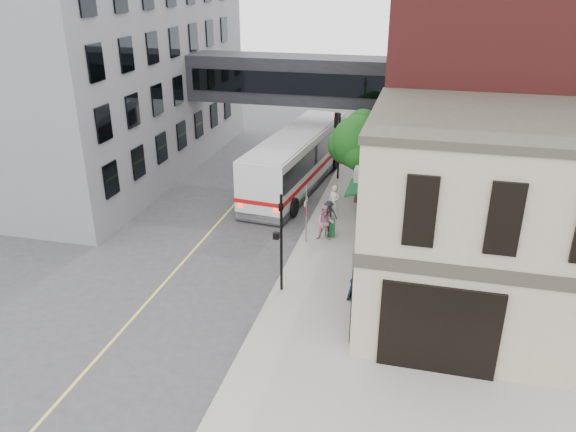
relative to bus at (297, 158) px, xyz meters
The scene contains 17 objects.
ground 15.46m from the bus, 82.35° to the right, with size 120.00×120.00×0.00m, color #38383A.
sidewalk_main 4.63m from the bus, 16.41° to the right, with size 4.00×60.00×0.15m, color gray.
corner_building 17.33m from the bus, 50.14° to the right, with size 10.19×8.12×8.45m.
brick_building 13.02m from the bus, ahead, with size 13.76×18.00×14.00m.
opposite_building 15.80m from the bus, behind, with size 14.00×24.00×14.00m, color slate.
skyway_bridge 5.40m from the bus, 108.84° to the left, with size 14.00×3.18×3.00m.
traffic_signal_near 13.45m from the bus, 79.65° to the right, with size 0.44×0.22×4.60m.
traffic_signal_far 3.22m from the bus, 38.17° to the left, with size 0.53×0.28×4.50m.
street_sign_pole 8.54m from the bus, 73.45° to the right, with size 0.08×0.75×3.00m.
street_tree 5.05m from the bus, 24.97° to the right, with size 3.80×3.20×5.60m.
lane_marking 6.29m from the bus, 119.68° to the right, with size 0.12×40.00×0.01m, color #D8CC4C.
bus is the anchor object (origin of this frame).
pedestrian_a 5.90m from the bus, 55.50° to the right, with size 0.70×0.46×1.91m, color silver.
pedestrian_b 8.49m from the bus, 66.51° to the right, with size 0.92×0.72×1.89m, color #BF7B94.
pedestrian_c 6.93m from the bus, 61.84° to the right, with size 0.97×0.56×1.50m, color black.
newspaper_box 8.17m from the bus, 63.96° to the right, with size 0.48×0.43×0.97m, color #125029.
sandwich_board 14.39m from the bus, 66.82° to the right, with size 0.37×0.58×1.04m, color black.
Camera 1 is at (5.93, -18.73, 13.03)m, focal length 35.00 mm.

